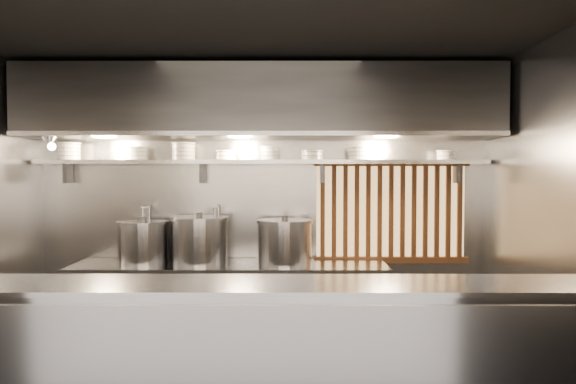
{
  "coord_description": "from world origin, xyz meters",
  "views": [
    {
      "loc": [
        0.27,
        -4.22,
        1.78
      ],
      "look_at": [
        0.26,
        0.55,
        1.61
      ],
      "focal_mm": 35.0,
      "sensor_mm": 36.0,
      "label": 1
    }
  ],
  "objects_px": {
    "stock_pot_right": "(285,242)",
    "heat_lamp": "(49,140)",
    "stock_pot_left": "(199,240)",
    "stock_pot_mid": "(143,242)",
    "pendant_bulb": "(251,153)"
  },
  "relations": [
    {
      "from": "stock_pot_left",
      "to": "stock_pot_mid",
      "type": "xyz_separation_m",
      "value": [
        -0.55,
        -0.0,
        -0.02
      ]
    },
    {
      "from": "stock_pot_right",
      "to": "heat_lamp",
      "type": "bearing_deg",
      "value": -172.54
    },
    {
      "from": "pendant_bulb",
      "to": "stock_pot_right",
      "type": "bearing_deg",
      "value": -12.26
    },
    {
      "from": "heat_lamp",
      "to": "stock_pot_right",
      "type": "distance_m",
      "value": 2.35
    },
    {
      "from": "heat_lamp",
      "to": "stock_pot_left",
      "type": "bearing_deg",
      "value": 13.72
    },
    {
      "from": "stock_pot_mid",
      "to": "heat_lamp",
      "type": "bearing_deg",
      "value": -157.18
    },
    {
      "from": "stock_pot_left",
      "to": "stock_pot_right",
      "type": "xyz_separation_m",
      "value": [
        0.83,
        -0.04,
        -0.01
      ]
    },
    {
      "from": "stock_pot_left",
      "to": "heat_lamp",
      "type": "bearing_deg",
      "value": -166.28
    },
    {
      "from": "pendant_bulb",
      "to": "stock_pot_right",
      "type": "distance_m",
      "value": 0.91
    },
    {
      "from": "heat_lamp",
      "to": "stock_pot_mid",
      "type": "distance_m",
      "value": 1.26
    },
    {
      "from": "heat_lamp",
      "to": "pendant_bulb",
      "type": "xyz_separation_m",
      "value": [
        1.8,
        0.35,
        -0.11
      ]
    },
    {
      "from": "stock_pot_left",
      "to": "stock_pot_mid",
      "type": "bearing_deg",
      "value": -180.0
    },
    {
      "from": "pendant_bulb",
      "to": "stock_pot_left",
      "type": "bearing_deg",
      "value": -176.29
    },
    {
      "from": "heat_lamp",
      "to": "stock_pot_right",
      "type": "relative_size",
      "value": 0.49
    },
    {
      "from": "heat_lamp",
      "to": "pendant_bulb",
      "type": "bearing_deg",
      "value": 11.0
    }
  ]
}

